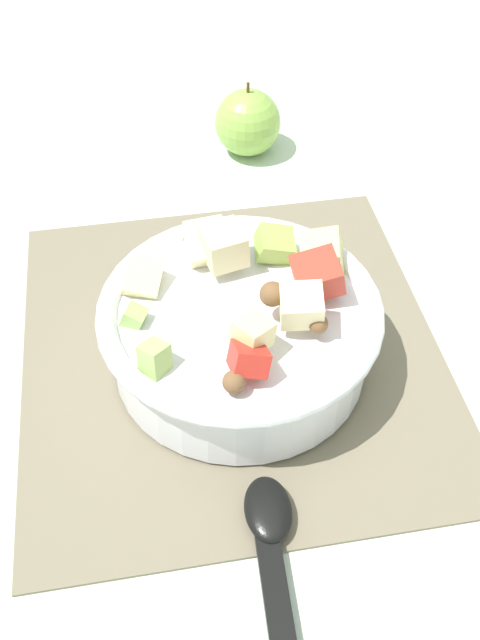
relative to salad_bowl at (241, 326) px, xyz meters
name	(u,v)px	position (x,y,z in m)	size (l,w,h in m)	color
ground_plane	(231,350)	(0.02, 0.01, -0.05)	(2.40, 2.40, 0.00)	silver
placemat	(231,348)	(0.02, 0.01, -0.05)	(0.40, 0.38, 0.01)	#756B56
salad_bowl	(241,326)	(0.00, 0.00, 0.00)	(0.24, 0.24, 0.11)	white
serving_spoon	(271,563)	(-0.20, 0.01, -0.04)	(0.21, 0.04, 0.01)	black
whole_apple	(248,123)	(0.33, -0.07, -0.01)	(0.08, 0.08, 0.09)	#8CB74C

